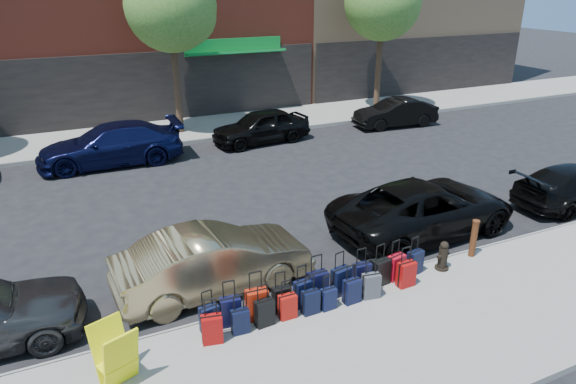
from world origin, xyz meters
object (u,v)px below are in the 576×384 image
suitcase_front_5 (318,286)px  car_near_2 (424,208)px  tree_right (385,4)px  fire_hydrant (443,256)px  tree_center (174,8)px  car_near_1 (214,261)px  car_far_1 (111,145)px  bollard (474,238)px  car_far_3 (395,113)px  car_far_2 (261,126)px  display_rack (116,355)px

suitcase_front_5 → car_near_2: 4.64m
tree_right → fire_hydrant: size_ratio=10.07×
tree_center → fire_hydrant: size_ratio=10.07×
tree_center → car_near_1: 13.79m
fire_hydrant → car_far_1: car_far_1 is taller
bollard → car_far_3: car_far_3 is taller
tree_right → car_far_2: (-7.79, -2.64, -4.69)m
fire_hydrant → car_far_1: 13.03m
tree_right → fire_hydrant: 17.16m
fire_hydrant → bollard: 1.11m
car_far_1 → car_near_1: bearing=6.8°
display_rack → car_far_3: size_ratio=0.27×
fire_hydrant → car_far_2: bearing=80.2°
suitcase_front_5 → car_far_3: 15.29m
tree_center → suitcase_front_5: tree_center is taller
fire_hydrant → car_far_3: bearing=49.9°
car_near_1 → car_far_3: (12.01, 9.85, -0.07)m
car_far_2 → car_far_1: bearing=-93.7°
tree_right → display_rack: bearing=-135.9°
display_rack → fire_hydrant: bearing=-15.6°
car_near_1 → car_far_2: (5.22, 10.08, -0.01)m
tree_center → bollard: (3.65, -14.21, -4.76)m
tree_right → car_near_2: bearing=-119.2°
tree_right → car_far_2: bearing=-161.3°
bollard → car_far_1: (-7.13, 11.36, 0.12)m
tree_right → car_far_1: bearing=-168.5°
car_far_1 → car_far_3: bearing=91.1°
car_far_2 → car_far_3: 6.79m
car_far_3 → fire_hydrant: bearing=-26.4°
fire_hydrant → bollard: bollard is taller
car_near_2 → car_far_1: car_far_1 is taller
suitcase_front_5 → car_far_3: bearing=47.2°
tree_right → car_far_3: (-1.00, -2.87, -4.76)m
car_far_1 → car_near_2: bearing=37.5°
car_near_2 → suitcase_front_5: bearing=109.8°
fire_hydrant → car_far_3: 13.45m
car_near_2 → tree_right: bearing=-32.8°
car_near_2 → display_rack: bearing=103.1°
display_rack → car_far_1: size_ratio=0.21×
car_near_1 → car_far_3: size_ratio=1.11×
tree_right → fire_hydrant: bearing=-118.9°
tree_right → suitcase_front_5: (-11.21, -14.25, -4.93)m
car_near_1 → car_far_2: car_near_1 is taller
display_rack → car_near_2: car_near_2 is taller
tree_right → car_far_3: size_ratio=1.83×
tree_center → tree_right: (10.50, 0.00, 0.00)m
car_near_2 → car_far_1: bearing=32.7°
car_far_3 → car_near_1: bearing=-46.0°
tree_center → car_far_2: tree_center is taller
car_far_2 → car_near_1: bearing=-33.0°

